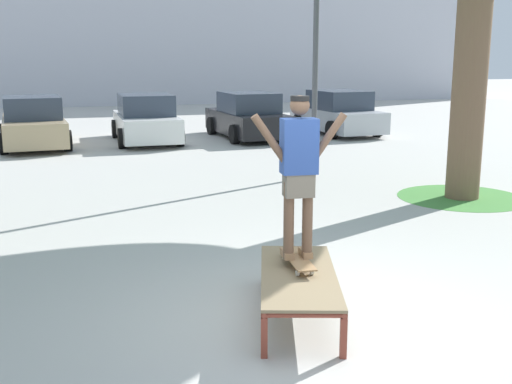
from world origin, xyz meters
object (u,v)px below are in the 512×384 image
(car_white, at_px, (146,120))
(car_black, at_px, (247,117))
(skateboard, at_px, (297,259))
(skate_box, at_px, (298,278))
(skater, at_px, (299,166))
(car_silver, at_px, (337,114))
(car_tan, at_px, (33,124))

(car_white, bearing_deg, car_black, 0.68)
(car_black, bearing_deg, skateboard, -103.94)
(skate_box, distance_m, car_white, 14.10)
(skater, relative_size, car_silver, 0.39)
(skate_box, relative_size, car_white, 0.48)
(skate_box, bearing_deg, car_white, 89.21)
(car_tan, distance_m, car_silver, 9.99)
(skate_box, bearing_deg, skateboard, 72.49)
(skateboard, relative_size, car_silver, 0.19)
(skate_box, xyz_separation_m, skateboard, (0.07, 0.21, 0.12))
(skate_box, distance_m, skater, 1.14)
(skate_box, bearing_deg, car_tan, 102.64)
(car_tan, height_order, car_silver, same)
(skate_box, relative_size, car_silver, 0.47)
(car_tan, relative_size, car_white, 1.03)
(skate_box, relative_size, skater, 1.20)
(skate_box, distance_m, car_tan, 14.31)
(skateboard, relative_size, skater, 0.48)
(skate_box, height_order, car_silver, car_silver)
(car_white, height_order, car_silver, same)
(car_white, distance_m, car_black, 3.33)
(skateboard, xyz_separation_m, skater, (0.00, 0.00, 0.99))
(car_black, bearing_deg, car_silver, 4.40)
(car_white, relative_size, car_silver, 0.98)
(skate_box, height_order, car_tan, car_tan)
(skateboard, bearing_deg, car_white, 89.48)
(skater, xyz_separation_m, car_white, (0.13, 13.88, -0.84))
(car_white, height_order, car_black, same)
(skateboard, xyz_separation_m, car_tan, (-3.20, 13.75, 0.15))
(car_black, xyz_separation_m, car_silver, (3.33, 0.26, 0.00))
(skate_box, height_order, skater, skater)
(car_white, bearing_deg, skateboard, -90.52)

